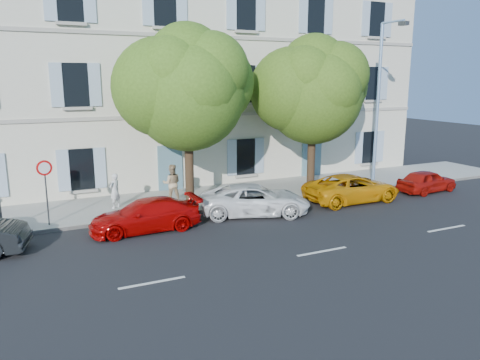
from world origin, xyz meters
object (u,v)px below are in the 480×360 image
street_lamp (380,96)px  car_red_coupe (145,215)px  tree_left (188,94)px  pedestrian_b (172,183)px  car_red_hatchback (427,181)px  road_sign (45,179)px  car_white_coupe (255,200)px  car_yellow_supercar (352,188)px  tree_right (313,95)px  pedestrian_a (115,191)px

street_lamp → car_red_coupe: bearing=-171.6°
tree_left → pedestrian_b: bearing=121.6°
car_red_hatchback → road_sign: road_sign is taller
tree_left → street_lamp: bearing=-2.2°
car_red_coupe → car_white_coupe: (4.92, 0.17, 0.04)m
car_white_coupe → car_yellow_supercar: (5.30, 0.02, 0.00)m
tree_right → pedestrian_a: (-9.95, 0.77, -4.11)m
car_red_hatchback → street_lamp: size_ratio=0.41×
road_sign → pedestrian_b: 5.79m
tree_right → car_yellow_supercar: bearing=-70.9°
car_red_coupe → pedestrian_b: (2.09, 3.29, 0.42)m
street_lamp → pedestrian_a: street_lamp is taller
road_sign → pedestrian_b: bearing=14.1°
tree_left → pedestrian_a: size_ratio=4.97×
road_sign → car_white_coupe: bearing=-11.7°
car_red_hatchback → pedestrian_b: 13.35m
pedestrian_a → car_red_coupe: bearing=62.8°
car_red_coupe → road_sign: 4.17m
car_white_coupe → car_red_hatchback: bearing=-71.3°
pedestrian_b → pedestrian_a: bearing=14.5°
car_white_coupe → street_lamp: size_ratio=0.56×
car_yellow_supercar → tree_right: 5.06m
car_red_coupe → car_white_coupe: bearing=91.5°
car_red_coupe → tree_left: tree_left is taller
car_red_coupe → car_white_coupe: 4.93m
tree_right → street_lamp: bearing=-9.1°
pedestrian_a → car_red_hatchback: bearing=131.6°
pedestrian_b → car_white_coupe: bearing=147.9°
street_lamp → pedestrian_a: 14.42m
road_sign → street_lamp: bearing=0.2°
pedestrian_b → car_red_coupe: bearing=73.2°
car_red_hatchback → pedestrian_a: bearing=72.1°
car_red_coupe → tree_right: 10.71m
car_yellow_supercar → pedestrian_b: bearing=69.3°
tree_right → road_sign: 13.21m
car_yellow_supercar → tree_left: size_ratio=0.61×
car_red_coupe → car_yellow_supercar: size_ratio=0.90×
street_lamp → pedestrian_b: (-11.12, 1.33, -3.96)m
street_lamp → pedestrian_b: bearing=173.2°
pedestrian_a → car_yellow_supercar: bearing=127.1°
car_yellow_supercar → tree_left: (-7.56, 2.18, 4.55)m
car_red_coupe → pedestrian_a: pedestrian_a is taller
car_white_coupe → tree_right: bearing=-42.5°
pedestrian_a → pedestrian_b: bearing=142.2°
car_yellow_supercar → pedestrian_a: (-10.78, 3.16, 0.27)m
car_red_coupe → car_red_hatchback: car_red_coupe is taller
car_yellow_supercar → car_red_hatchback: bearing=-91.2°
car_red_coupe → road_sign: bearing=-119.3°
car_red_coupe → car_red_hatchback: 15.04m
car_yellow_supercar → car_red_hatchback: 4.82m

